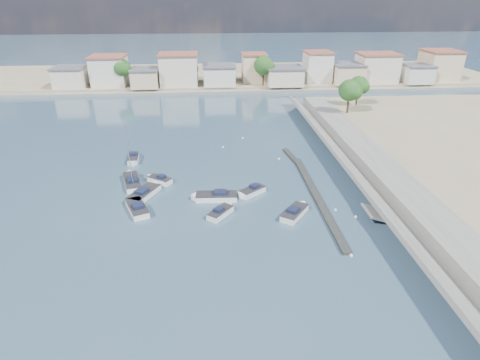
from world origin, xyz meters
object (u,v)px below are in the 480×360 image
Objects in this scene: motorboat_e at (145,193)px; motorboat_g at (133,159)px; motorboat_d at (251,192)px; sailboat at (132,181)px; motorboat_b at (221,212)px; motorboat_c at (214,197)px; motorboat_f at (159,180)px; motorboat_h at (295,212)px; motorboat_a at (137,208)px.

motorboat_e is 1.25× the size of motorboat_g.
motorboat_d is 0.44× the size of sailboat.
sailboat is at bearing 141.58° from motorboat_b.
motorboat_g is at bearing 132.14° from motorboat_c.
motorboat_f is at bearing 130.88° from motorboat_b.
motorboat_h is 24.04m from sailboat.
motorboat_f is (1.39, 4.01, -0.00)m from motorboat_e.
motorboat_f is (-7.88, 5.84, -0.00)m from motorboat_c.
motorboat_h is (17.80, -10.70, 0.00)m from motorboat_f.
motorboat_h is (19.71, -2.67, -0.00)m from motorboat_a.
motorboat_f is (1.92, 8.03, -0.00)m from motorboat_a.
motorboat_f is at bearing -59.26° from motorboat_g.
motorboat_e is at bearing 149.13° from motorboat_b.
motorboat_c is 13.00m from sailboat.
motorboat_e and motorboat_g have the same top height.
motorboat_g is 0.97× the size of motorboat_h.
motorboat_b is at bearing -49.12° from motorboat_f.
motorboat_f is 9.73m from motorboat_g.
motorboat_c and motorboat_f have the same top height.
sailboat is (-16.71, 4.65, 0.03)m from motorboat_d.
motorboat_g is (-3.59, 12.38, 0.00)m from motorboat_e.
motorboat_b is 1.03× the size of motorboat_f.
motorboat_e and motorboat_f have the same top height.
motorboat_e is 20.32m from motorboat_h.
motorboat_c is 11.04m from motorboat_h.
motorboat_a is at bearing -167.67° from motorboat_d.
motorboat_f is 20.76m from motorboat_h.
motorboat_c is at bearing 153.92° from motorboat_h.
motorboat_b is 9.14m from motorboat_h.
motorboat_h is at bearing -7.71° from motorboat_a.
motorboat_c is at bearing -168.14° from motorboat_d.
motorboat_g is (-3.06, 16.39, 0.00)m from motorboat_a.
motorboat_a is 10.79m from motorboat_b.
motorboat_d and motorboat_e have the same top height.
motorboat_a is 4.05m from motorboat_e.
motorboat_h is (4.89, -5.91, 0.00)m from motorboat_d.
motorboat_c is 9.81m from motorboat_f.
motorboat_g is (-12.86, 14.21, 0.00)m from motorboat_c.
motorboat_b is at bearing -128.82° from motorboat_d.
motorboat_f and motorboat_h have the same top height.
motorboat_b is 0.83× the size of motorboat_g.
motorboat_d and motorboat_g have the same top height.
motorboat_c is 1.54× the size of motorboat_d.
motorboat_a is 0.61× the size of sailboat.
motorboat_d is 0.68× the size of motorboat_e.
motorboat_b is 22.91m from motorboat_g.
motorboat_h is at bearing -4.17° from motorboat_b.
motorboat_c is 1.62× the size of motorboat_f.
motorboat_a and motorboat_g have the same top height.
motorboat_h is at bearing -31.01° from motorboat_f.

